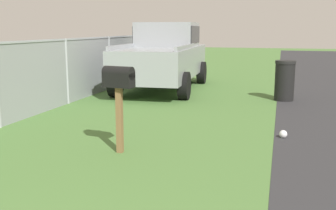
{
  "coord_description": "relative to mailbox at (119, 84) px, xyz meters",
  "views": [
    {
      "loc": [
        -0.36,
        -1.64,
        1.91
      ],
      "look_at": [
        4.62,
        -0.24,
        0.92
      ],
      "focal_mm": 42.98,
      "sensor_mm": 36.0,
      "label": 1
    }
  ],
  "objects": [
    {
      "name": "litter_bag_midfield_a",
      "position": [
        1.56,
        -2.46,
        -1.01
      ],
      "size": [
        0.14,
        0.14,
        0.14
      ],
      "primitive_type": "sphere",
      "color": "silver",
      "rests_on": "ground"
    },
    {
      "name": "fence_section",
      "position": [
        4.81,
        2.87,
        -0.18
      ],
      "size": [
        18.55,
        0.07,
        1.66
      ],
      "color": "#9EA3A8",
      "rests_on": "ground"
    },
    {
      "name": "mailbox",
      "position": [
        0.0,
        0.0,
        0.0
      ],
      "size": [
        0.27,
        0.5,
        1.35
      ],
      "rotation": [
        0.0,
        0.0,
        -0.16
      ],
      "color": "brown",
      "rests_on": "ground"
    },
    {
      "name": "trash_bin",
      "position": [
        5.47,
        -2.47,
        -0.54
      ],
      "size": [
        0.54,
        0.54,
        1.07
      ],
      "color": "black",
      "rests_on": "ground"
    },
    {
      "name": "pickup_truck",
      "position": [
        6.66,
        1.21,
        0.03
      ],
      "size": [
        5.16,
        2.43,
        2.09
      ],
      "rotation": [
        0.0,
        0.0,
        0.05
      ],
      "color": "#93999E",
      "rests_on": "ground"
    }
  ]
}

